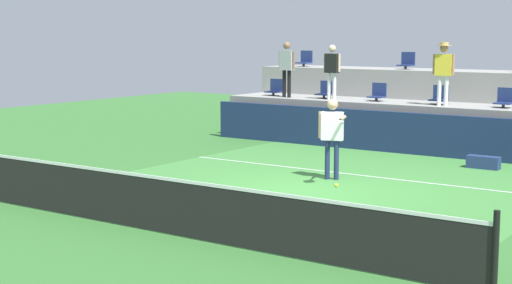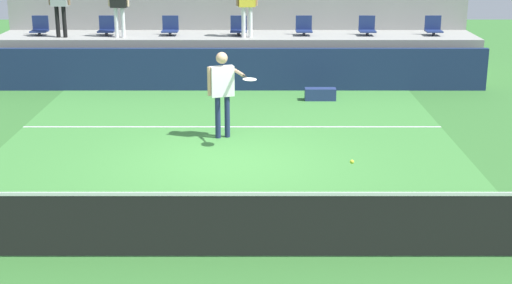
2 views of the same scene
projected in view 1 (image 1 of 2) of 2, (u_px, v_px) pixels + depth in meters
ground_plane at (299, 193)px, 15.53m from camera, size 40.00×40.00×0.00m
court_inner_paint at (324, 185)px, 16.34m from camera, size 9.00×10.00×0.01m
court_service_line at (355, 175)px, 17.48m from camera, size 9.00×0.06×0.00m
tennis_net at (167, 204)px, 12.21m from camera, size 10.48×0.08×1.07m
sponsor_backboard at (419, 134)px, 20.34m from camera, size 13.00×0.16×1.10m
seating_tier_lower at (438, 127)px, 21.39m from camera, size 13.00×1.80×1.25m
seating_tier_upper at (462, 106)px, 22.79m from camera, size 13.00×1.80×2.10m
stadium_chair_lower_far_left at (275, 89)px, 24.24m from camera, size 0.44×0.40×0.52m
stadium_chair_lower_left at (325, 91)px, 23.22m from camera, size 0.44×0.40×0.52m
stadium_chair_lower_mid_left at (378, 94)px, 22.24m from camera, size 0.44×0.40×0.52m
stadium_chair_lower_center at (440, 96)px, 21.20m from camera, size 0.44×0.40×0.52m
stadium_chair_lower_mid_right at (505, 99)px, 20.19m from camera, size 0.44×0.40×0.52m
stadium_chair_upper_far_left at (305, 60)px, 25.59m from camera, size 0.44×0.40×0.52m
stadium_chair_upper_left at (407, 62)px, 23.55m from camera, size 0.44×0.40×0.52m
tennis_player at (332, 130)px, 16.76m from camera, size 1.03×1.15×1.77m
spectator_leaning_on_rail at (287, 64)px, 23.44m from camera, size 0.59×0.24×1.68m
spectator_in_grey at (332, 67)px, 22.56m from camera, size 0.57×0.23×1.60m
spectator_with_hat at (443, 67)px, 20.64m from camera, size 0.58×0.45×1.70m
tennis_ball at (336, 185)px, 12.58m from camera, size 0.07×0.07×0.07m
equipment_bag at (483, 162)px, 18.29m from camera, size 0.76×0.28×0.30m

